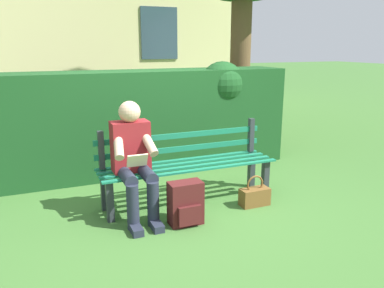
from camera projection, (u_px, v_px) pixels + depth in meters
name	position (u px, v px, depth m)	size (l,w,h in m)	color
ground	(189.00, 202.00, 4.31)	(60.00, 60.00, 0.00)	#3D6B2D
park_bench	(186.00, 164.00, 4.26)	(1.97, 0.47, 0.85)	#2D3338
person_seated	(134.00, 157.00, 3.83)	(0.44, 0.73, 1.18)	maroon
hedge_backdrop	(132.00, 119.00, 5.21)	(4.49, 0.77, 1.49)	#19471E
backpack	(186.00, 204.00, 3.73)	(0.33, 0.26, 0.43)	#4C1919
handbag	(255.00, 196.00, 4.20)	(0.32, 0.15, 0.34)	brown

